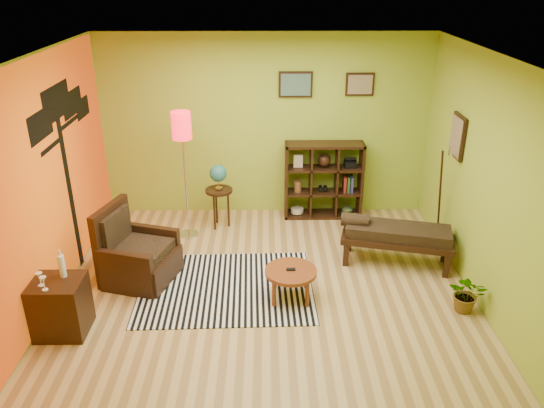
{
  "coord_description": "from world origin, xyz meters",
  "views": [
    {
      "loc": [
        0.01,
        -5.61,
        3.65
      ],
      "look_at": [
        0.08,
        0.15,
        1.05
      ],
      "focal_mm": 35.0,
      "sensor_mm": 36.0,
      "label": 1
    }
  ],
  "objects_px": {
    "side_cabinet": "(61,306)",
    "floor_lamp": "(182,137)",
    "armchair": "(136,258)",
    "potted_plant": "(467,297)",
    "cube_shelf": "(324,180)",
    "bench": "(394,234)",
    "coffee_table": "(291,274)",
    "globe_table": "(218,180)"
  },
  "relations": [
    {
      "from": "coffee_table",
      "to": "globe_table",
      "type": "height_order",
      "value": "globe_table"
    },
    {
      "from": "armchair",
      "to": "side_cabinet",
      "type": "xyz_separation_m",
      "value": [
        -0.57,
        -1.07,
        0.02
      ]
    },
    {
      "from": "globe_table",
      "to": "bench",
      "type": "distance_m",
      "value": 2.66
    },
    {
      "from": "armchair",
      "to": "cube_shelf",
      "type": "bearing_deg",
      "value": 35.7
    },
    {
      "from": "coffee_table",
      "to": "armchair",
      "type": "xyz_separation_m",
      "value": [
        -1.93,
        0.46,
        -0.03
      ]
    },
    {
      "from": "side_cabinet",
      "to": "floor_lamp",
      "type": "bearing_deg",
      "value": 64.59
    },
    {
      "from": "coffee_table",
      "to": "side_cabinet",
      "type": "bearing_deg",
      "value": -166.19
    },
    {
      "from": "potted_plant",
      "to": "bench",
      "type": "bearing_deg",
      "value": 119.2
    },
    {
      "from": "side_cabinet",
      "to": "potted_plant",
      "type": "relative_size",
      "value": 2.08
    },
    {
      "from": "side_cabinet",
      "to": "armchair",
      "type": "bearing_deg",
      "value": 62.15
    },
    {
      "from": "armchair",
      "to": "potted_plant",
      "type": "bearing_deg",
      "value": -10.77
    },
    {
      "from": "floor_lamp",
      "to": "cube_shelf",
      "type": "bearing_deg",
      "value": 17.89
    },
    {
      "from": "globe_table",
      "to": "cube_shelf",
      "type": "xyz_separation_m",
      "value": [
        1.61,
        0.36,
        -0.15
      ]
    },
    {
      "from": "armchair",
      "to": "bench",
      "type": "relative_size",
      "value": 0.65
    },
    {
      "from": "side_cabinet",
      "to": "floor_lamp",
      "type": "height_order",
      "value": "floor_lamp"
    },
    {
      "from": "globe_table",
      "to": "potted_plant",
      "type": "xyz_separation_m",
      "value": [
        3.0,
        -2.22,
        -0.57
      ]
    },
    {
      "from": "globe_table",
      "to": "potted_plant",
      "type": "height_order",
      "value": "globe_table"
    },
    {
      "from": "armchair",
      "to": "globe_table",
      "type": "bearing_deg",
      "value": 57.5
    },
    {
      "from": "floor_lamp",
      "to": "cube_shelf",
      "type": "relative_size",
      "value": 1.55
    },
    {
      "from": "floor_lamp",
      "to": "cube_shelf",
      "type": "distance_m",
      "value": 2.34
    },
    {
      "from": "cube_shelf",
      "to": "side_cabinet",
      "type": "bearing_deg",
      "value": -137.03
    },
    {
      "from": "cube_shelf",
      "to": "potted_plant",
      "type": "height_order",
      "value": "cube_shelf"
    },
    {
      "from": "armchair",
      "to": "side_cabinet",
      "type": "distance_m",
      "value": 1.21
    },
    {
      "from": "cube_shelf",
      "to": "bench",
      "type": "height_order",
      "value": "cube_shelf"
    },
    {
      "from": "coffee_table",
      "to": "cube_shelf",
      "type": "relative_size",
      "value": 0.51
    },
    {
      "from": "coffee_table",
      "to": "potted_plant",
      "type": "bearing_deg",
      "value": -8.29
    },
    {
      "from": "floor_lamp",
      "to": "potted_plant",
      "type": "bearing_deg",
      "value": -29.17
    },
    {
      "from": "globe_table",
      "to": "cube_shelf",
      "type": "height_order",
      "value": "cube_shelf"
    },
    {
      "from": "bench",
      "to": "cube_shelf",
      "type": "bearing_deg",
      "value": 117.54
    },
    {
      "from": "side_cabinet",
      "to": "bench",
      "type": "xyz_separation_m",
      "value": [
        3.89,
        1.41,
        0.11
      ]
    },
    {
      "from": "bench",
      "to": "potted_plant",
      "type": "xyz_separation_m",
      "value": [
        0.61,
        -1.09,
        -0.25
      ]
    },
    {
      "from": "floor_lamp",
      "to": "bench",
      "type": "distance_m",
      "value": 3.14
    },
    {
      "from": "armchair",
      "to": "globe_table",
      "type": "distance_m",
      "value": 1.8
    },
    {
      "from": "cube_shelf",
      "to": "potted_plant",
      "type": "xyz_separation_m",
      "value": [
        1.39,
        -2.58,
        -0.42
      ]
    },
    {
      "from": "armchair",
      "to": "potted_plant",
      "type": "xyz_separation_m",
      "value": [
        3.93,
        -0.75,
        -0.12
      ]
    },
    {
      "from": "coffee_table",
      "to": "potted_plant",
      "type": "height_order",
      "value": "coffee_table"
    },
    {
      "from": "coffee_table",
      "to": "armchair",
      "type": "bearing_deg",
      "value": 166.7
    },
    {
      "from": "armchair",
      "to": "potted_plant",
      "type": "distance_m",
      "value": 4.01
    },
    {
      "from": "side_cabinet",
      "to": "globe_table",
      "type": "bearing_deg",
      "value": 59.4
    },
    {
      "from": "globe_table",
      "to": "coffee_table",
      "type": "bearing_deg",
      "value": -62.82
    },
    {
      "from": "coffee_table",
      "to": "floor_lamp",
      "type": "relative_size",
      "value": 0.33
    },
    {
      "from": "coffee_table",
      "to": "potted_plant",
      "type": "relative_size",
      "value": 1.36
    }
  ]
}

